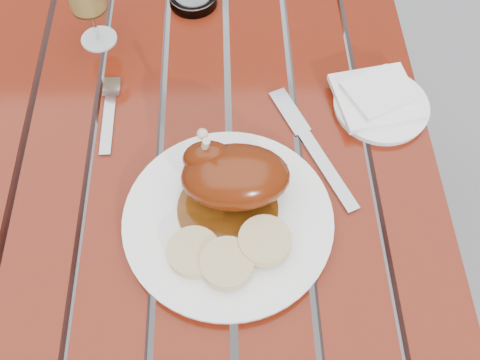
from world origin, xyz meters
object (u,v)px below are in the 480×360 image
object	(u,v)px
side_plate	(381,106)
dinner_plate	(228,221)
table	(207,228)
wine_glass	(89,7)

from	to	relation	value
side_plate	dinner_plate	bearing A→B (deg)	-141.38
dinner_plate	side_plate	world-z (taller)	dinner_plate
table	wine_glass	xyz separation A→B (m)	(-0.19, 0.23, 0.46)
table	side_plate	xyz separation A→B (m)	(0.33, 0.04, 0.38)
dinner_plate	table	bearing A→B (deg)	107.11
table	dinner_plate	bearing A→B (deg)	-72.89
table	side_plate	bearing A→B (deg)	7.48
dinner_plate	side_plate	size ratio (longest dim) A/B	1.92
table	wine_glass	world-z (taller)	wine_glass
table	side_plate	world-z (taller)	side_plate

